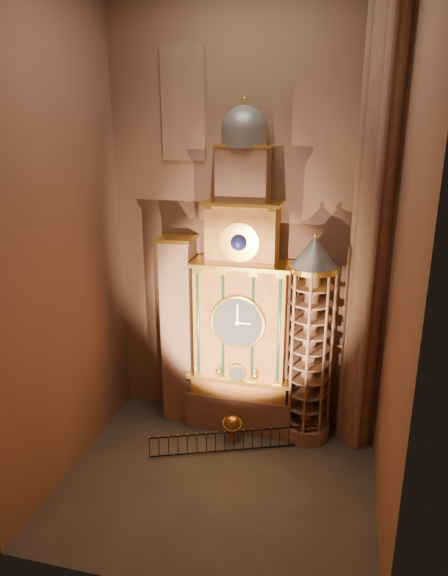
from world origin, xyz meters
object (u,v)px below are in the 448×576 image
(portrait_tower, at_px, (179,330))
(stair_turret, at_px, (309,343))
(celestial_globe, at_px, (232,426))
(iron_railing, at_px, (234,441))
(astronomical_clock, at_px, (242,309))

(portrait_tower, height_order, stair_turret, stair_turret)
(celestial_globe, bearing_deg, iron_railing, -71.07)
(portrait_tower, relative_size, iron_railing, 1.31)
(astronomical_clock, relative_size, celestial_globe, 11.71)
(portrait_tower, distance_m, stair_turret, 6.91)
(portrait_tower, xyz_separation_m, celestial_globe, (3.31, -1.71, -4.29))
(portrait_tower, height_order, celestial_globe, portrait_tower)
(stair_turret, xyz_separation_m, celestial_globe, (-3.59, -1.43, -4.41))
(portrait_tower, relative_size, stair_turret, 0.94)
(iron_railing, bearing_deg, stair_turret, 35.41)
(portrait_tower, bearing_deg, iron_railing, -35.81)
(astronomical_clock, relative_size, iron_railing, 2.15)
(astronomical_clock, distance_m, celestial_globe, 6.07)
(stair_turret, bearing_deg, celestial_globe, -158.22)
(astronomical_clock, distance_m, stair_turret, 3.78)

